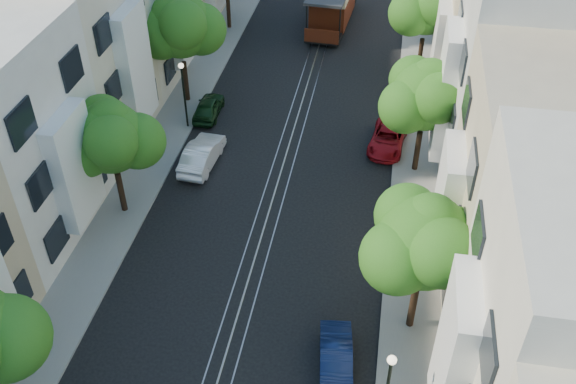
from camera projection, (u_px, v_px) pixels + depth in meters
The scene contains 20 objects.
ground at pixel (306, 87), 42.31m from camera, with size 200.00×200.00×0.00m, color black.
sidewalk_east at pixel (418, 96), 41.31m from camera, with size 2.50×80.00×0.12m, color gray.
sidewalk_west at pixel (200, 77), 43.24m from camera, with size 2.50×80.00×0.12m, color gray.
rail_left at pixel (298, 87), 42.38m from camera, with size 0.06×80.00×0.02m, color gray.
rail_slot at pixel (306, 87), 42.31m from camera, with size 0.06×80.00×0.02m, color gray.
rail_right at pixel (315, 88), 42.23m from camera, with size 0.06×80.00×0.02m, color gray.
lane_line at pixel (306, 87), 42.31m from camera, with size 0.08×80.00×0.01m, color tan.
townhouses_east at pixel (509, 27), 37.42m from camera, with size 7.75×72.00×12.00m.
townhouses_west at pixel (123, 2), 40.64m from camera, with size 7.75×72.00×11.76m.
tree_e_b at pixel (426, 244), 23.78m from camera, with size 4.93×4.08×6.68m.
tree_e_c at pixel (427, 98), 32.30m from camera, with size 4.84×3.99×6.52m.
tree_e_d at pixel (428, 6), 40.58m from camera, with size 5.01×4.16×6.85m.
tree_w_b at pixel (111, 139), 29.74m from camera, with size 4.72×3.87×6.27m.
tree_w_c at pixel (181, 27), 37.76m from camera, with size 5.13×4.28×7.09m.
lamp_east at pixel (388, 384), 21.27m from camera, with size 0.32×0.32×4.16m.
lamp_west at pixel (183, 86), 36.76m from camera, with size 0.32×0.32×4.16m.
parked_car_e_mid at pixel (336, 360), 24.72m from camera, with size 1.25×3.58×1.18m, color #0C183F.
parked_car_e_far at pixel (388, 139), 36.61m from camera, with size 1.89×4.09×1.14m, color maroon.
parked_car_w_mid at pixel (202, 154), 35.21m from camera, with size 1.45×4.16×1.37m, color white.
parked_car_w_far at pixel (208, 107), 39.24m from camera, with size 1.41×3.50×1.19m, color black.
Camera 1 is at (5.17, -8.96, 21.14)m, focal length 40.00 mm.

